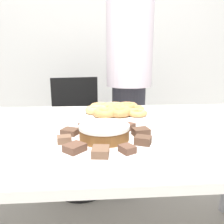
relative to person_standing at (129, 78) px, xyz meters
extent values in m
cube|color=beige|center=(-0.17, 0.73, 0.38)|extent=(8.00, 0.05, 2.60)
cube|color=silver|center=(-0.17, -0.84, -0.16)|extent=(1.74, 0.92, 0.03)
cylinder|color=#383842|center=(0.00, 0.00, -0.49)|extent=(0.27, 0.27, 0.86)
cylinder|color=silver|center=(0.00, 0.00, 0.27)|extent=(0.36, 0.36, 0.68)
cylinder|color=black|center=(-0.39, -0.06, -0.91)|extent=(0.44, 0.44, 0.01)
cylinder|color=#262626|center=(-0.39, -0.06, -0.69)|extent=(0.06, 0.06, 0.44)
cube|color=black|center=(-0.39, -0.06, -0.44)|extent=(0.54, 0.54, 0.04)
cube|color=black|center=(-0.45, 0.13, -0.21)|extent=(0.39, 0.13, 0.42)
cylinder|color=white|center=(-0.24, -1.00, -0.14)|extent=(0.38, 0.38, 0.01)
cylinder|color=white|center=(-0.15, -0.60, -0.14)|extent=(0.39, 0.39, 0.01)
cylinder|color=brown|center=(-0.24, -1.00, -0.12)|extent=(0.18, 0.18, 0.04)
cylinder|color=white|center=(-0.24, -1.00, -0.09)|extent=(0.18, 0.18, 0.01)
cube|color=brown|center=(-0.25, -1.14, -0.13)|extent=(0.06, 0.06, 0.02)
cube|color=brown|center=(-0.17, -1.13, -0.13)|extent=(0.06, 0.06, 0.02)
cube|color=#513828|center=(-0.11, -1.06, -0.12)|extent=(0.07, 0.06, 0.03)
cube|color=#513828|center=(-0.10, -0.98, -0.12)|extent=(0.07, 0.06, 0.03)
cube|color=brown|center=(-0.14, -0.90, -0.13)|extent=(0.08, 0.08, 0.02)
cube|color=brown|center=(-0.22, -0.87, -0.13)|extent=(0.05, 0.06, 0.03)
cube|color=brown|center=(-0.31, -0.88, -0.13)|extent=(0.07, 0.07, 0.02)
cube|color=#513828|center=(-0.36, -0.95, -0.13)|extent=(0.07, 0.07, 0.02)
cube|color=brown|center=(-0.37, -1.03, -0.13)|extent=(0.05, 0.05, 0.02)
cube|color=brown|center=(-0.33, -1.11, -0.13)|extent=(0.08, 0.08, 0.02)
torus|color=#D18E4C|center=(-0.15, -0.60, -0.12)|extent=(0.11, 0.11, 0.04)
torus|color=tan|center=(-0.24, -0.53, -0.12)|extent=(0.11, 0.11, 0.04)
torus|color=#E5AD66|center=(-0.26, -0.61, -0.12)|extent=(0.12, 0.12, 0.04)
torus|color=#D18E4C|center=(-0.22, -0.68, -0.12)|extent=(0.12, 0.12, 0.04)
torus|color=#C68447|center=(-0.15, -0.68, -0.12)|extent=(0.12, 0.12, 0.04)
torus|color=tan|center=(-0.06, -0.68, -0.12)|extent=(0.10, 0.10, 0.03)
torus|color=#D18E4C|center=(-0.06, -0.60, -0.12)|extent=(0.12, 0.12, 0.03)
torus|color=#C68447|center=(-0.09, -0.52, -0.12)|extent=(0.12, 0.12, 0.04)
torus|color=tan|center=(-0.16, -0.51, -0.12)|extent=(0.12, 0.12, 0.03)
camera|label=1|loc=(-0.26, -1.74, 0.14)|focal=35.00mm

